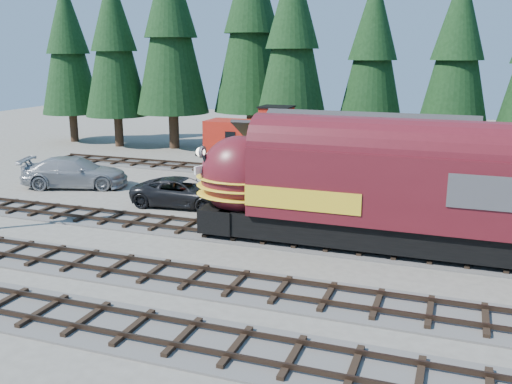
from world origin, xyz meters
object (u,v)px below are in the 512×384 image
(locomotive, at_px, (364,192))
(caboose, at_px, (265,143))
(depot, at_px, (358,159))
(pickup_truck_a, at_px, (183,192))
(pickup_truck_b, at_px, (75,172))

(locomotive, distance_m, caboose, 16.92)
(depot, distance_m, caboose, 11.05)
(pickup_truck_a, xyz_separation_m, pickup_truck_b, (-8.93, 1.82, 0.17))
(caboose, bearing_deg, depot, -42.83)
(depot, xyz_separation_m, caboose, (-8.09, 7.50, -0.65))
(caboose, distance_m, pickup_truck_b, 13.48)
(caboose, distance_m, pickup_truck_a, 10.34)
(caboose, xyz_separation_m, pickup_truck_a, (-1.63, -10.10, -1.49))
(depot, bearing_deg, pickup_truck_b, -177.61)
(pickup_truck_a, bearing_deg, depot, -80.16)
(depot, height_order, pickup_truck_b, depot)
(locomotive, xyz_separation_m, pickup_truck_b, (-20.06, 5.72, -1.68))
(locomotive, xyz_separation_m, pickup_truck_a, (-11.13, 3.90, -1.85))
(depot, distance_m, pickup_truck_a, 10.29)
(depot, distance_m, pickup_truck_b, 18.77)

